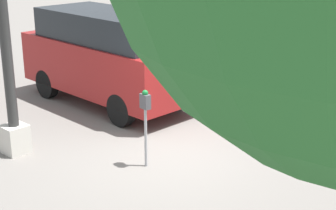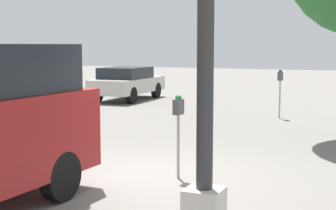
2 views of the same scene
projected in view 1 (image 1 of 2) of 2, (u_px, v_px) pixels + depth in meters
The scene contains 4 objects.
ground_plane at pixel (160, 154), 9.76m from camera, with size 80.00×80.00×0.00m, color slate.
parking_meter_near at pixel (145, 111), 8.94m from camera, with size 0.22×0.14×1.43m.
lamp_post at pixel (3, 16), 9.03m from camera, with size 0.44×0.44×6.68m.
parked_van at pixel (108, 55), 12.34m from camera, with size 4.77×2.00×2.27m.
Camera 1 is at (-6.25, 6.43, 3.96)m, focal length 55.00 mm.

